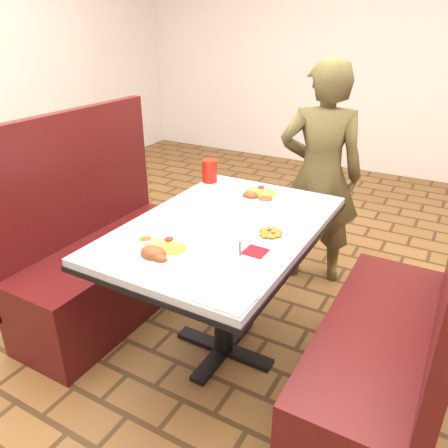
# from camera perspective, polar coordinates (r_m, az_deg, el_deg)

# --- Properties ---
(dining_table) EXTENTS (0.81, 1.21, 0.75)m
(dining_table) POSITION_cam_1_polar(r_m,az_deg,el_deg) (2.06, 0.00, -2.42)
(dining_table) COLOR silver
(dining_table) RESTS_ON ground
(booth_bench_left) EXTENTS (0.47, 1.20, 1.17)m
(booth_bench_left) POSITION_cam_1_polar(r_m,az_deg,el_deg) (2.66, -15.22, -4.62)
(booth_bench_left) COLOR #561413
(booth_bench_left) RESTS_ON ground
(booth_bench_right) EXTENTS (0.47, 1.20, 1.17)m
(booth_bench_right) POSITION_cam_1_polar(r_m,az_deg,el_deg) (2.05, 20.65, -15.52)
(booth_bench_right) COLOR #561413
(booth_bench_right) RESTS_ON ground
(diner_person) EXTENTS (0.60, 0.48, 1.43)m
(diner_person) POSITION_cam_1_polar(r_m,az_deg,el_deg) (2.83, 12.42, 6.12)
(diner_person) COLOR brown
(diner_person) RESTS_ON ground
(near_dinner_plate) EXTENTS (0.26, 0.26, 0.08)m
(near_dinner_plate) POSITION_cam_1_polar(r_m,az_deg,el_deg) (1.77, -8.15, -3.13)
(near_dinner_plate) COLOR white
(near_dinner_plate) RESTS_ON dining_table
(far_dinner_plate) EXTENTS (0.26, 0.26, 0.07)m
(far_dinner_plate) POSITION_cam_1_polar(r_m,az_deg,el_deg) (2.33, 4.67, 4.03)
(far_dinner_plate) COLOR white
(far_dinner_plate) RESTS_ON dining_table
(plantain_plate) EXTENTS (0.17, 0.17, 0.03)m
(plantain_plate) POSITION_cam_1_polar(r_m,az_deg,el_deg) (1.91, 6.07, -1.37)
(plantain_plate) COLOR white
(plantain_plate) RESTS_ON dining_table
(maroon_napkin) EXTENTS (0.09, 0.09, 0.00)m
(maroon_napkin) POSITION_cam_1_polar(r_m,az_deg,el_deg) (1.79, 4.11, -3.61)
(maroon_napkin) COLOR maroon
(maroon_napkin) RESTS_ON dining_table
(spoon_utensil) EXTENTS (0.07, 0.12, 0.00)m
(spoon_utensil) POSITION_cam_1_polar(r_m,az_deg,el_deg) (1.80, 2.11, -3.27)
(spoon_utensil) COLOR silver
(spoon_utensil) RESTS_ON dining_table
(red_tumbler) EXTENTS (0.09, 0.09, 0.13)m
(red_tumbler) POSITION_cam_1_polar(r_m,az_deg,el_deg) (2.54, -1.90, 6.93)
(red_tumbler) COLOR red
(red_tumbler) RESTS_ON dining_table
(paper_napkin) EXTENTS (0.20, 0.15, 0.01)m
(paper_napkin) POSITION_cam_1_polar(r_m,az_deg,el_deg) (1.50, 0.16, -9.60)
(paper_napkin) COLOR white
(paper_napkin) RESTS_ON dining_table
(knife_utensil) EXTENTS (0.02, 0.19, 0.00)m
(knife_utensil) POSITION_cam_1_polar(r_m,az_deg,el_deg) (1.77, -9.10, -3.91)
(knife_utensil) COLOR silver
(knife_utensil) RESTS_ON dining_table
(fork_utensil) EXTENTS (0.01, 0.13, 0.00)m
(fork_utensil) POSITION_cam_1_polar(r_m,az_deg,el_deg) (1.82, -8.28, -3.02)
(fork_utensil) COLOR silver
(fork_utensil) RESTS_ON dining_table
(lettuce_shreds) EXTENTS (0.28, 0.32, 0.00)m
(lettuce_shreds) POSITION_cam_1_polar(r_m,az_deg,el_deg) (2.05, 1.80, 0.41)
(lettuce_shreds) COLOR #85BF4C
(lettuce_shreds) RESTS_ON dining_table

